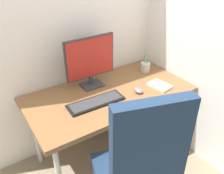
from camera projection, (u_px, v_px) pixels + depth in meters
The scene contains 11 objects.
ground_plane at pixel (110, 152), 2.46m from camera, with size 8.00×8.00×0.00m, color gray.
wall_back at pixel (83, 4), 2.03m from camera, with size 2.52×0.04×2.80m, color white.
wall_side_right at pixel (194, 6), 1.98m from camera, with size 0.04×1.82×2.80m, color white.
desk at pixel (109, 98), 2.12m from camera, with size 1.44×0.74×0.72m.
office_chair at pixel (137, 174), 1.48m from camera, with size 0.60×0.64×1.25m.
filing_cabinet at pixel (146, 114), 2.55m from camera, with size 0.39×0.49×0.56m.
monitor at pixel (90, 60), 2.07m from camera, with size 0.47×0.15×0.46m.
keyboard at pixel (96, 102), 1.94m from camera, with size 0.48×0.17×0.02m.
mouse at pixel (138, 90), 2.08m from camera, with size 0.06×0.10×0.04m, color slate.
pen_holder at pixel (145, 67), 2.42m from camera, with size 0.09×0.09×0.17m.
notebook at pixel (160, 86), 2.17m from camera, with size 0.14×0.20×0.02m, color beige.
Camera 1 is at (-0.95, -1.49, 1.84)m, focal length 38.29 mm.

